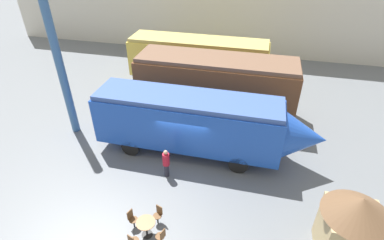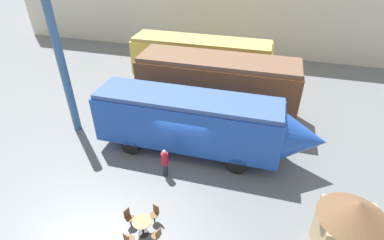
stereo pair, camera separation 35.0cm
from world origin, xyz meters
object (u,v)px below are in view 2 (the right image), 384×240
(cafe_chair_0, at_px, (157,235))
(ticket_kiosk, at_px, (349,229))
(visitor_person, at_px, (165,162))
(streamlined_locomotive, at_px, (204,123))
(passenger_coach_wooden, at_px, (217,83))
(cafe_table_near, at_px, (142,224))
(passenger_coach_vintage, at_px, (201,58))

(cafe_chair_0, height_order, ticket_kiosk, ticket_kiosk)
(visitor_person, height_order, ticket_kiosk, ticket_kiosk)
(streamlined_locomotive, bearing_deg, passenger_coach_wooden, 91.58)
(ticket_kiosk, bearing_deg, visitor_person, 161.92)
(cafe_table_near, bearing_deg, passenger_coach_vintage, 94.22)
(cafe_chair_0, distance_m, ticket_kiosk, 6.77)
(passenger_coach_vintage, relative_size, cafe_chair_0, 11.48)
(passenger_coach_vintage, distance_m, passenger_coach_wooden, 4.34)
(cafe_chair_0, distance_m, visitor_person, 3.77)
(cafe_table_near, height_order, cafe_chair_0, cafe_chair_0)
(cafe_table_near, relative_size, ticket_kiosk, 0.26)
(streamlined_locomotive, xyz_separation_m, visitor_person, (-1.35, -2.18, -1.09))
(passenger_coach_vintage, xyz_separation_m, cafe_table_near, (0.99, -13.47, -1.55))
(cafe_chair_0, xyz_separation_m, ticket_kiosk, (6.56, 1.17, 1.16))
(streamlined_locomotive, relative_size, visitor_person, 7.29)
(cafe_table_near, bearing_deg, ticket_kiosk, 7.20)
(passenger_coach_vintage, xyz_separation_m, cafe_chair_0, (1.70, -13.73, -1.62))
(cafe_chair_0, height_order, visitor_person, visitor_person)
(passenger_coach_wooden, distance_m, ticket_kiosk, 10.73)
(streamlined_locomotive, xyz_separation_m, cafe_table_near, (-1.10, -5.55, -1.36))
(passenger_coach_wooden, xyz_separation_m, cafe_chair_0, (-0.28, -9.86, -1.67))
(streamlined_locomotive, bearing_deg, visitor_person, -121.80)
(streamlined_locomotive, relative_size, cafe_table_near, 14.85)
(visitor_person, relative_size, ticket_kiosk, 0.52)
(passenger_coach_wooden, relative_size, visitor_person, 6.10)
(passenger_coach_wooden, xyz_separation_m, cafe_table_near, (-0.98, -9.60, -1.61))
(streamlined_locomotive, distance_m, visitor_person, 2.79)
(passenger_coach_wooden, xyz_separation_m, visitor_person, (-1.24, -6.23, -1.34))
(passenger_coach_wooden, distance_m, cafe_chair_0, 10.00)
(ticket_kiosk, bearing_deg, streamlined_locomotive, 143.10)
(cafe_chair_0, bearing_deg, streamlined_locomotive, -73.95)
(passenger_coach_vintage, distance_m, cafe_table_near, 13.60)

